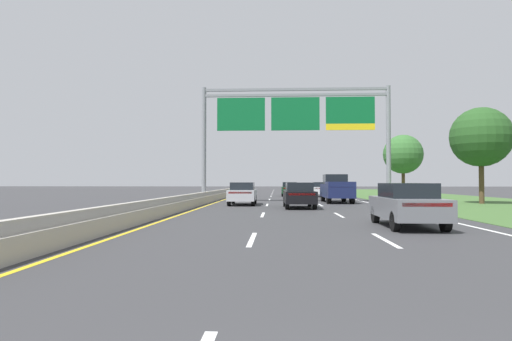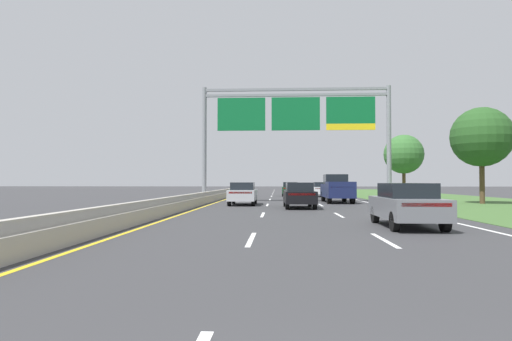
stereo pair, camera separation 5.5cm
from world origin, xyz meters
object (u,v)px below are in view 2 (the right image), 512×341
car_silver_left_lane_sedan (243,193)px  roadside_tree_mid (481,137)px  overhead_sign_gantry (296,119)px  car_grey_right_lane_sedan (406,204)px  car_darkgreen_centre_lane_sedan (290,189)px  car_white_right_lane_sedan (321,189)px  roadside_tree_far (404,154)px  pickup_truck_navy (337,189)px  car_black_centre_lane_sedan (299,195)px

car_silver_left_lane_sedan → roadside_tree_mid: bearing=-83.3°
overhead_sign_gantry → car_silver_left_lane_sedan: size_ratio=3.41×
car_grey_right_lane_sedan → roadside_tree_mid: (10.26, 16.53, 4.06)m
car_darkgreen_centre_lane_sedan → car_white_right_lane_sedan: same height
overhead_sign_gantry → roadside_tree_far: bearing=46.6°
pickup_truck_navy → car_white_right_lane_sedan: bearing=-1.1°
car_black_centre_lane_sedan → car_darkgreen_centre_lane_sedan: bearing=-1.5°
car_silver_left_lane_sedan → roadside_tree_mid: size_ratio=0.62×
overhead_sign_gantry → car_black_centre_lane_sedan: size_ratio=3.39×
car_white_right_lane_sedan → pickup_truck_navy: bearing=-179.1°
pickup_truck_navy → car_white_right_lane_sedan: (0.07, 13.37, -0.26)m
overhead_sign_gantry → pickup_truck_navy: size_ratio=2.78×
pickup_truck_navy → car_darkgreen_centre_lane_sedan: pickup_truck_navy is taller
car_silver_left_lane_sedan → roadside_tree_mid: (17.34, 2.16, 4.06)m
pickup_truck_navy → car_darkgreen_centre_lane_sedan: size_ratio=1.23×
car_darkgreen_centre_lane_sedan → roadside_tree_mid: size_ratio=0.62×
overhead_sign_gantry → pickup_truck_navy: overhead_sign_gantry is taller
car_grey_right_lane_sedan → roadside_tree_mid: bearing=-31.3°
car_darkgreen_centre_lane_sedan → overhead_sign_gantry: bearing=-179.5°
car_darkgreen_centre_lane_sedan → car_white_right_lane_sedan: size_ratio=0.99×
roadside_tree_mid → car_black_centre_lane_sedan: bearing=-157.8°
car_white_right_lane_sedan → roadside_tree_mid: (10.23, -14.93, 4.06)m
pickup_truck_navy → car_grey_right_lane_sedan: size_ratio=1.23×
car_grey_right_lane_sedan → car_black_centre_lane_sedan: bearing=17.3°
car_white_right_lane_sedan → overhead_sign_gantry: bearing=167.0°
car_white_right_lane_sedan → car_darkgreen_centre_lane_sedan: bearing=68.0°
car_grey_right_lane_sedan → car_silver_left_lane_sedan: size_ratio=1.00×
overhead_sign_gantry → car_white_right_lane_sedan: 14.43m
overhead_sign_gantry → car_black_centre_lane_sedan: overhead_sign_gantry is taller
car_grey_right_lane_sedan → roadside_tree_far: bearing=-15.3°
car_white_right_lane_sedan → roadside_tree_far: size_ratio=0.66×
overhead_sign_gantry → roadside_tree_far: size_ratio=2.25×
car_black_centre_lane_sedan → car_white_right_lane_sedan: bearing=-10.6°
car_silver_left_lane_sedan → roadside_tree_mid: 17.94m
pickup_truck_navy → car_black_centre_lane_sedan: (-3.27, -7.11, -0.26)m
overhead_sign_gantry → pickup_truck_navy: 6.38m
overhead_sign_gantry → roadside_tree_mid: overhead_sign_gantry is taller
pickup_truck_navy → car_darkgreen_centre_lane_sedan: bearing=11.6°
pickup_truck_navy → car_silver_left_lane_sedan: bearing=117.1°
car_black_centre_lane_sedan → roadside_tree_far: (12.24, 20.51, 3.76)m
car_darkgreen_centre_lane_sedan → car_grey_right_lane_sedan: same height
car_grey_right_lane_sedan → car_silver_left_lane_sedan: 16.02m
car_grey_right_lane_sedan → pickup_truck_navy: bearing=0.7°
pickup_truck_navy → roadside_tree_far: roadside_tree_far is taller
car_darkgreen_centre_lane_sedan → car_grey_right_lane_sedan: bearing=-174.1°
overhead_sign_gantry → roadside_tree_far: 17.80m
car_grey_right_lane_sedan → car_white_right_lane_sedan: 31.46m
car_white_right_lane_sedan → roadside_tree_mid: bearing=-144.4°
car_grey_right_lane_sedan → car_black_centre_lane_sedan: (-3.31, 10.98, 0.00)m
car_white_right_lane_sedan → roadside_tree_far: 9.66m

